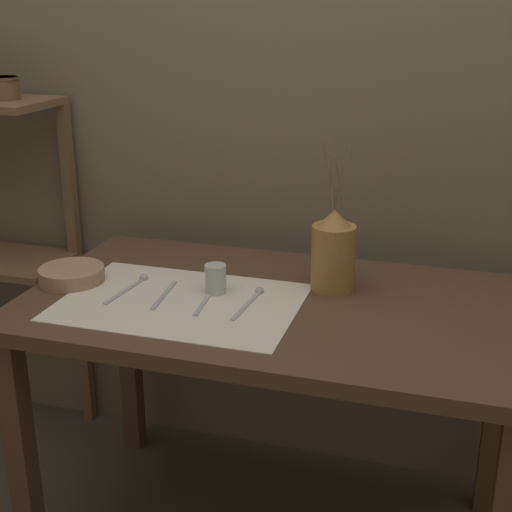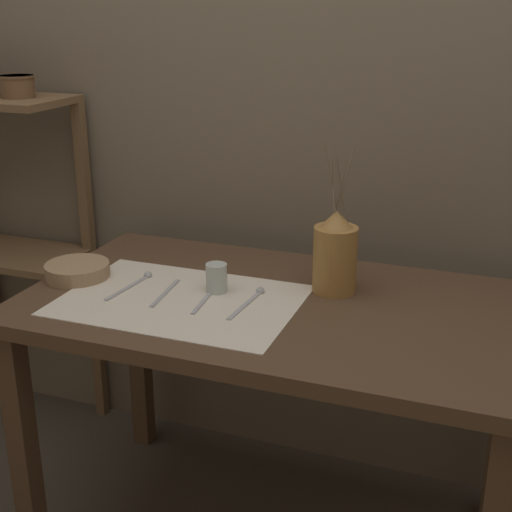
# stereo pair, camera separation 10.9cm
# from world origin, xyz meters

# --- Properties ---
(stone_wall_back) EXTENTS (7.00, 0.06, 2.40)m
(stone_wall_back) POSITION_xyz_m (0.00, 0.49, 1.20)
(stone_wall_back) COLOR #6B5E4C
(stone_wall_back) RESTS_ON ground_plane
(wooden_table) EXTENTS (1.34, 0.76, 0.78)m
(wooden_table) POSITION_xyz_m (0.00, 0.00, 0.68)
(wooden_table) COLOR #4C3523
(wooden_table) RESTS_ON ground_plane
(wooden_shelf_unit) EXTENTS (0.50, 0.30, 1.24)m
(wooden_shelf_unit) POSITION_xyz_m (-1.09, 0.33, 0.85)
(wooden_shelf_unit) COLOR brown
(wooden_shelf_unit) RESTS_ON ground_plane
(linen_cloth) EXTENTS (0.63, 0.44, 0.00)m
(linen_cloth) POSITION_xyz_m (-0.23, -0.09, 0.78)
(linen_cloth) COLOR beige
(linen_cloth) RESTS_ON wooden_table
(pitcher_with_flowers) EXTENTS (0.12, 0.12, 0.43)m
(pitcher_with_flowers) POSITION_xyz_m (0.13, 0.12, 0.89)
(pitcher_with_flowers) COLOR olive
(pitcher_with_flowers) RESTS_ON wooden_table
(wooden_bowl) EXTENTS (0.18, 0.18, 0.04)m
(wooden_bowl) POSITION_xyz_m (-0.59, -0.04, 0.80)
(wooden_bowl) COLOR #9E7F5B
(wooden_bowl) RESTS_ON wooden_table
(glass_tumbler_near) EXTENTS (0.06, 0.06, 0.08)m
(glass_tumbler_near) POSITION_xyz_m (-0.17, 0.00, 0.82)
(glass_tumbler_near) COLOR #B7C1BC
(glass_tumbler_near) RESTS_ON wooden_table
(spoon_inner) EXTENTS (0.04, 0.21, 0.02)m
(spoon_inner) POSITION_xyz_m (-0.40, -0.01, 0.79)
(spoon_inner) COLOR #A8A8AD
(spoon_inner) RESTS_ON wooden_table
(knife_center) EXTENTS (0.03, 0.20, 0.00)m
(knife_center) POSITION_xyz_m (-0.29, -0.06, 0.79)
(knife_center) COLOR #A8A8AD
(knife_center) RESTS_ON wooden_table
(fork_inner) EXTENTS (0.03, 0.20, 0.00)m
(fork_inner) POSITION_xyz_m (-0.17, -0.07, 0.79)
(fork_inner) COLOR #A8A8AD
(fork_inner) RESTS_ON wooden_table
(spoon_outer) EXTENTS (0.03, 0.21, 0.02)m
(spoon_outer) POSITION_xyz_m (-0.05, -0.01, 0.79)
(spoon_outer) COLOR #A8A8AD
(spoon_outer) RESTS_ON wooden_table
(metal_pot_small) EXTENTS (0.12, 0.12, 0.07)m
(metal_pot_small) POSITION_xyz_m (-0.99, 0.29, 1.28)
(metal_pot_small) COLOR brown
(metal_pot_small) RESTS_ON wooden_shelf_unit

